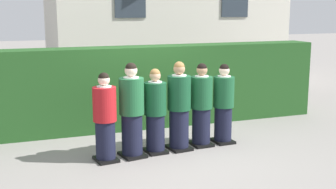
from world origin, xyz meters
name	(u,v)px	position (x,y,z in m)	size (l,w,h in m)	color
ground_plane	(168,151)	(0.00, 0.00, 0.00)	(60.00, 60.00, 0.00)	gray
student_in_red_blazer	(105,120)	(-1.19, -0.14, 0.73)	(0.41, 0.51, 1.53)	black
student_front_row_1	(132,113)	(-0.70, -0.07, 0.79)	(0.46, 0.54, 1.66)	black
student_front_row_2	(155,113)	(-0.24, 0.00, 0.73)	(0.40, 0.50, 1.53)	black
student_front_row_3	(179,108)	(0.22, 0.02, 0.78)	(0.43, 0.51, 1.63)	black
student_front_row_4	(201,107)	(0.71, 0.10, 0.75)	(0.41, 0.47, 1.57)	black
student_front_row_5	(223,106)	(1.18, 0.12, 0.73)	(0.40, 0.46, 1.54)	black
hedge	(139,87)	(0.00, 1.83, 0.88)	(8.41, 0.70, 1.76)	#214C1E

